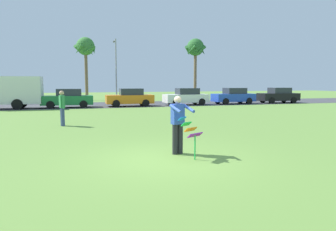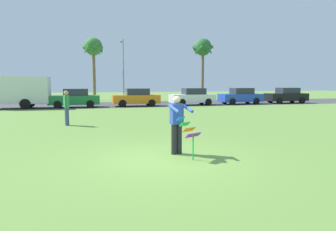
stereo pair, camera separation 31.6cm
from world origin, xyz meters
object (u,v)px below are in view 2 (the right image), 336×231
object	(u,v)px
parked_truck_red_cab	(12,91)
parked_car_white	(193,97)
kite_held	(189,131)
parked_car_orange	(136,98)
parked_car_blue	(241,96)
parked_car_black	(286,96)
streetlight_pole	(123,66)
palm_tree_centre_far	(203,50)
person_walker_near	(67,107)
person_kite_flyer	(177,122)
parked_car_green	(75,98)
palm_tree_right_near	(93,49)

from	to	relation	value
parked_truck_red_cab	parked_car_white	bearing A→B (deg)	0.00
kite_held	parked_car_orange	xyz separation A→B (m)	(1.52, 19.25, -0.01)
parked_car_blue	parked_car_black	size ratio (longest dim) A/B	1.00
parked_truck_red_cab	parked_car_black	bearing A→B (deg)	-0.00
streetlight_pole	palm_tree_centre_far	bearing A→B (deg)	2.60
kite_held	streetlight_pole	bearing A→B (deg)	87.35
kite_held	person_walker_near	distance (m)	8.69
kite_held	parked_car_black	xyz separation A→B (m)	(17.20, 19.25, -0.01)
person_kite_flyer	parked_car_green	distance (m)	18.98
person_walker_near	person_kite_flyer	bearing A→B (deg)	-63.64
parked_truck_red_cab	parked_car_blue	bearing A→B (deg)	0.00
parked_car_green	parked_car_black	distance (m)	21.01
parked_car_white	parked_car_black	world-z (taller)	same
parked_car_blue	streetlight_pole	distance (m)	13.59
parked_car_orange	palm_tree_right_near	distance (m)	12.07
parked_car_green	parked_car_black	xyz separation A→B (m)	(21.01, -0.00, 0.00)
parked_truck_red_cab	palm_tree_centre_far	distance (m)	21.95
parked_car_white	parked_car_blue	bearing A→B (deg)	-0.00
parked_car_blue	kite_held	bearing A→B (deg)	-121.81
parked_car_green	parked_car_orange	size ratio (longest dim) A/B	1.00
person_kite_flyer	parked_car_black	distance (m)	25.45
parked_truck_red_cab	person_walker_near	size ratio (longest dim) A/B	3.89
parked_car_black	palm_tree_centre_far	world-z (taller)	palm_tree_centre_far
parked_car_green	kite_held	bearing A→B (deg)	-78.80
kite_held	parked_car_white	distance (m)	20.45
person_kite_flyer	parked_car_orange	bearing A→B (deg)	84.87
parked_truck_red_cab	parked_car_blue	distance (m)	20.69
parked_car_blue	parked_car_black	xyz separation A→B (m)	(5.25, -0.00, 0.00)
parked_car_green	palm_tree_centre_far	distance (m)	17.82
parked_car_blue	streetlight_pole	xyz separation A→B (m)	(-10.70, 7.74, 3.22)
person_kite_flyer	parked_car_orange	distance (m)	18.70
person_kite_flyer	palm_tree_right_near	size ratio (longest dim) A/B	0.23
parked_car_orange	parked_car_blue	bearing A→B (deg)	0.01
person_kite_flyer	parked_car_black	world-z (taller)	person_kite_flyer
palm_tree_centre_far	streetlight_pole	bearing A→B (deg)	-177.40
parked_truck_red_cab	parked_car_green	world-z (taller)	parked_truck_red_cab
parked_car_orange	palm_tree_centre_far	distance (m)	13.69
palm_tree_centre_far	parked_car_white	bearing A→B (deg)	-116.96
person_kite_flyer	parked_car_green	size ratio (longest dim) A/B	0.41
parked_car_green	palm_tree_centre_far	size ratio (longest dim) A/B	0.56
parked_car_green	parked_car_white	distance (m)	10.72
parked_car_orange	palm_tree_right_near	size ratio (longest dim) A/B	0.57
parked_car_blue	palm_tree_centre_far	xyz separation A→B (m)	(-0.88, 8.19, 5.39)
palm_tree_centre_far	parked_car_orange	bearing A→B (deg)	-139.39
person_kite_flyer	parked_truck_red_cab	xyz separation A→B (m)	(-8.58, 18.62, 0.46)
parked_truck_red_cab	parked_car_orange	bearing A→B (deg)	-0.00
parked_car_green	parked_car_blue	size ratio (longest dim) A/B	0.99
person_walker_near	parked_car_blue	bearing A→B (deg)	36.06
parked_car_white	streetlight_pole	size ratio (longest dim) A/B	0.61
palm_tree_right_near	streetlight_pole	xyz separation A→B (m)	(3.20, -2.52, -2.09)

